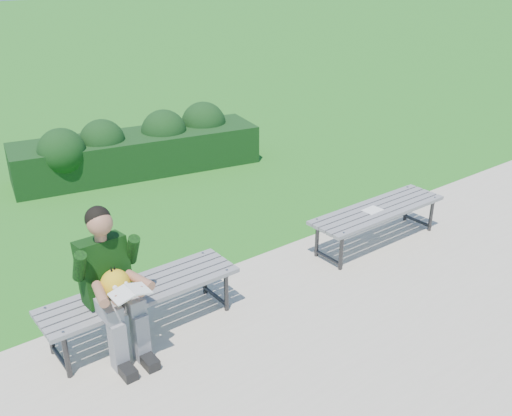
{
  "coord_description": "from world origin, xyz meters",
  "views": [
    {
      "loc": [
        -3.18,
        -4.52,
        3.19
      ],
      "look_at": [
        0.08,
        -0.27,
        0.78
      ],
      "focal_mm": 40.0,
      "sensor_mm": 36.0,
      "label": 1
    }
  ],
  "objects_px": {
    "bench_right": "(378,212)",
    "paper_sheet": "(373,210)",
    "bench_left": "(142,294)",
    "seated_boy": "(111,280)",
    "hedge": "(140,146)"
  },
  "relations": [
    {
      "from": "bench_right",
      "to": "paper_sheet",
      "type": "xyz_separation_m",
      "value": [
        -0.1,
        0.0,
        0.06
      ]
    },
    {
      "from": "hedge",
      "to": "bench_right",
      "type": "bearing_deg",
      "value": -74.99
    },
    {
      "from": "bench_left",
      "to": "paper_sheet",
      "type": "relative_size",
      "value": 7.93
    },
    {
      "from": "hedge",
      "to": "bench_left",
      "type": "bearing_deg",
      "value": -116.7
    },
    {
      "from": "hedge",
      "to": "bench_right",
      "type": "relative_size",
      "value": 2.16
    },
    {
      "from": "bench_left",
      "to": "paper_sheet",
      "type": "distance_m",
      "value": 2.89
    },
    {
      "from": "hedge",
      "to": "bench_left",
      "type": "distance_m",
      "value": 4.29
    },
    {
      "from": "bench_left",
      "to": "seated_boy",
      "type": "height_order",
      "value": "seated_boy"
    },
    {
      "from": "bench_right",
      "to": "seated_boy",
      "type": "height_order",
      "value": "seated_boy"
    },
    {
      "from": "bench_right",
      "to": "paper_sheet",
      "type": "distance_m",
      "value": 0.12
    },
    {
      "from": "seated_boy",
      "to": "paper_sheet",
      "type": "distance_m",
      "value": 3.2
    },
    {
      "from": "bench_left",
      "to": "seated_boy",
      "type": "distance_m",
      "value": 0.43
    },
    {
      "from": "bench_left",
      "to": "bench_right",
      "type": "distance_m",
      "value": 2.99
    },
    {
      "from": "hedge",
      "to": "seated_boy",
      "type": "bearing_deg",
      "value": -119.56
    },
    {
      "from": "seated_boy",
      "to": "paper_sheet",
      "type": "xyz_separation_m",
      "value": [
        3.19,
        -0.02,
        -0.24
      ]
    }
  ]
}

